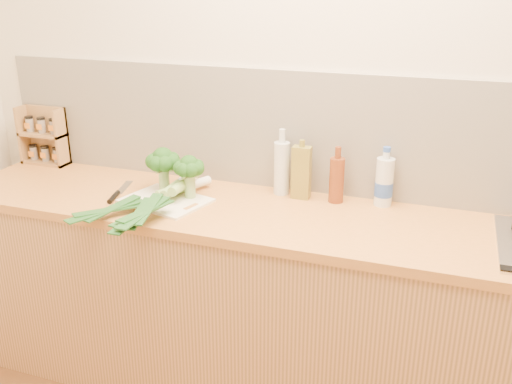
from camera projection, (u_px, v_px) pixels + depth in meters
room_shell at (323, 135)px, 2.48m from camera, size 3.50×3.50×3.50m
counter at (301, 311)px, 2.48m from camera, size 3.20×0.62×0.90m
chopping_board at (166, 201)px, 2.47m from camera, size 0.41×0.34×0.01m
broccoli_left at (163, 162)px, 2.52m from camera, size 0.15×0.15×0.20m
broccoli_right at (189, 169)px, 2.45m from camera, size 0.13×0.14×0.19m
leek_front at (160, 195)px, 2.46m from camera, size 0.36×0.65×0.04m
leek_mid at (163, 195)px, 2.40m from camera, size 0.11×0.67×0.04m
leek_back at (169, 194)px, 2.37m from camera, size 0.10×0.62×0.04m
chefs_knife at (116, 195)px, 2.53m from camera, size 0.10×0.29×0.02m
spice_rack at (45, 139)px, 2.94m from camera, size 0.25×0.10×0.30m
oil_tin at (301, 172)px, 2.47m from camera, size 0.08×0.05×0.26m
glass_bottle at (282, 167)px, 2.53m from camera, size 0.07×0.07×0.30m
amber_bottle at (337, 179)px, 2.44m from camera, size 0.06×0.06×0.25m
water_bottle at (384, 183)px, 2.41m from camera, size 0.08×0.08×0.24m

